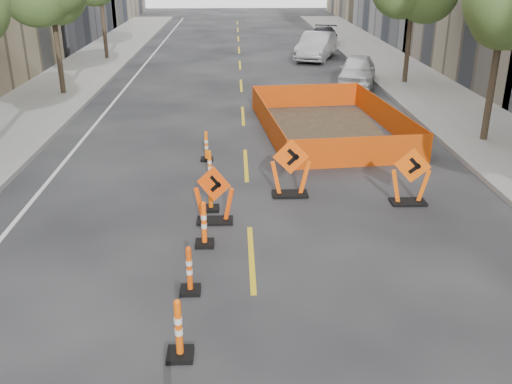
{
  "coord_description": "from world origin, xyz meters",
  "views": [
    {
      "loc": [
        -0.3,
        -6.92,
        6.06
      ],
      "look_at": [
        0.14,
        5.09,
        1.1
      ],
      "focal_mm": 40.0,
      "sensor_mm": 36.0,
      "label": 1
    }
  ],
  "objects_px": {
    "channelizer_7": "(210,167)",
    "parked_car_far": "(322,37)",
    "channelizer_3": "(179,329)",
    "channelizer_6": "(210,191)",
    "chevron_sign_right": "(411,176)",
    "parked_car_near": "(357,70)",
    "chevron_sign_left": "(214,195)",
    "chevron_sign_center": "(291,168)",
    "channelizer_8": "(206,146)",
    "parked_car_mid": "(316,46)",
    "channelizer_4": "(189,270)",
    "channelizer_5": "(204,224)"
  },
  "relations": [
    {
      "from": "channelizer_8",
      "to": "chevron_sign_left",
      "type": "height_order",
      "value": "chevron_sign_left"
    },
    {
      "from": "channelizer_6",
      "to": "parked_car_near",
      "type": "distance_m",
      "value": 16.93
    },
    {
      "from": "channelizer_5",
      "to": "parked_car_mid",
      "type": "xyz_separation_m",
      "value": [
        5.93,
        25.2,
        0.3
      ]
    },
    {
      "from": "channelizer_3",
      "to": "parked_car_near",
      "type": "distance_m",
      "value": 22.5
    },
    {
      "from": "channelizer_7",
      "to": "parked_car_far",
      "type": "bearing_deg",
      "value": 75.12
    },
    {
      "from": "chevron_sign_center",
      "to": "chevron_sign_right",
      "type": "height_order",
      "value": "chevron_sign_center"
    },
    {
      "from": "channelizer_8",
      "to": "parked_car_mid",
      "type": "xyz_separation_m",
      "value": [
        6.14,
        19.34,
        0.35
      ]
    },
    {
      "from": "channelizer_3",
      "to": "parked_car_far",
      "type": "relative_size",
      "value": 0.23
    },
    {
      "from": "parked_car_mid",
      "to": "channelizer_4",
      "type": "bearing_deg",
      "value": -82.83
    },
    {
      "from": "channelizer_3",
      "to": "channelizer_6",
      "type": "relative_size",
      "value": 1.03
    },
    {
      "from": "channelizer_5",
      "to": "parked_car_near",
      "type": "height_order",
      "value": "parked_car_near"
    },
    {
      "from": "chevron_sign_left",
      "to": "parked_car_near",
      "type": "xyz_separation_m",
      "value": [
        6.77,
        16.2,
        -0.01
      ]
    },
    {
      "from": "channelizer_5",
      "to": "chevron_sign_left",
      "type": "xyz_separation_m",
      "value": [
        0.19,
        1.21,
        0.2
      ]
    },
    {
      "from": "parked_car_near",
      "to": "channelizer_6",
      "type": "bearing_deg",
      "value": -98.95
    },
    {
      "from": "channelizer_4",
      "to": "channelizer_3",
      "type": "bearing_deg",
      "value": -90.88
    },
    {
      "from": "parked_car_mid",
      "to": "parked_car_far",
      "type": "bearing_deg",
      "value": 97.92
    },
    {
      "from": "channelizer_8",
      "to": "parked_car_near",
      "type": "relative_size",
      "value": 0.23
    },
    {
      "from": "channelizer_4",
      "to": "chevron_sign_center",
      "type": "height_order",
      "value": "chevron_sign_center"
    },
    {
      "from": "chevron_sign_center",
      "to": "chevron_sign_left",
      "type": "bearing_deg",
      "value": -141.63
    },
    {
      "from": "channelizer_4",
      "to": "parked_car_far",
      "type": "relative_size",
      "value": 0.21
    },
    {
      "from": "channelizer_6",
      "to": "parked_car_mid",
      "type": "xyz_separation_m",
      "value": [
        5.86,
        23.25,
        0.3
      ]
    },
    {
      "from": "parked_car_mid",
      "to": "parked_car_far",
      "type": "height_order",
      "value": "parked_car_mid"
    },
    {
      "from": "channelizer_4",
      "to": "channelizer_6",
      "type": "height_order",
      "value": "channelizer_6"
    },
    {
      "from": "chevron_sign_center",
      "to": "channelizer_3",
      "type": "bearing_deg",
      "value": -110.49
    },
    {
      "from": "channelizer_8",
      "to": "parked_car_far",
      "type": "distance_m",
      "value": 25.92
    },
    {
      "from": "parked_car_far",
      "to": "chevron_sign_left",
      "type": "bearing_deg",
      "value": -88.17
    },
    {
      "from": "channelizer_7",
      "to": "parked_car_far",
      "type": "distance_m",
      "value": 27.75
    },
    {
      "from": "channelizer_5",
      "to": "channelizer_3",
      "type": "bearing_deg",
      "value": -93.2
    },
    {
      "from": "channelizer_3",
      "to": "chevron_sign_right",
      "type": "distance_m",
      "value": 8.22
    },
    {
      "from": "channelizer_7",
      "to": "chevron_sign_center",
      "type": "distance_m",
      "value": 2.49
    },
    {
      "from": "parked_car_near",
      "to": "channelizer_8",
      "type": "bearing_deg",
      "value": -106.76
    },
    {
      "from": "channelizer_5",
      "to": "channelizer_4",
      "type": "bearing_deg",
      "value": -95.51
    },
    {
      "from": "parked_car_near",
      "to": "chevron_sign_center",
      "type": "bearing_deg",
      "value": -93.03
    },
    {
      "from": "chevron_sign_right",
      "to": "channelizer_7",
      "type": "bearing_deg",
      "value": -179.47
    },
    {
      "from": "parked_car_far",
      "to": "channelizer_7",
      "type": "bearing_deg",
      "value": -89.87
    },
    {
      "from": "channelizer_3",
      "to": "chevron_sign_right",
      "type": "bearing_deg",
      "value": 47.86
    },
    {
      "from": "chevron_sign_right",
      "to": "parked_car_near",
      "type": "height_order",
      "value": "chevron_sign_right"
    },
    {
      "from": "chevron_sign_left",
      "to": "parked_car_mid",
      "type": "distance_m",
      "value": 24.67
    },
    {
      "from": "channelizer_4",
      "to": "channelizer_8",
      "type": "relative_size",
      "value": 1.03
    },
    {
      "from": "channelizer_4",
      "to": "chevron_sign_left",
      "type": "relative_size",
      "value": 0.68
    },
    {
      "from": "channelizer_8",
      "to": "chevron_sign_left",
      "type": "distance_m",
      "value": 4.67
    },
    {
      "from": "channelizer_6",
      "to": "chevron_sign_right",
      "type": "relative_size",
      "value": 0.69
    },
    {
      "from": "chevron_sign_left",
      "to": "chevron_sign_center",
      "type": "bearing_deg",
      "value": 62.69
    },
    {
      "from": "parked_car_mid",
      "to": "parked_car_far",
      "type": "relative_size",
      "value": 1.07
    },
    {
      "from": "channelizer_3",
      "to": "channelizer_6",
      "type": "bearing_deg",
      "value": 87.16
    },
    {
      "from": "channelizer_6",
      "to": "parked_car_mid",
      "type": "distance_m",
      "value": 23.98
    },
    {
      "from": "parked_car_far",
      "to": "channelizer_8",
      "type": "bearing_deg",
      "value": -91.37
    },
    {
      "from": "chevron_sign_center",
      "to": "parked_car_mid",
      "type": "distance_m",
      "value": 22.67
    },
    {
      "from": "channelizer_7",
      "to": "channelizer_8",
      "type": "xyz_separation_m",
      "value": [
        -0.18,
        1.95,
        -0.0
      ]
    },
    {
      "from": "parked_car_near",
      "to": "parked_car_far",
      "type": "relative_size",
      "value": 0.91
    }
  ]
}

